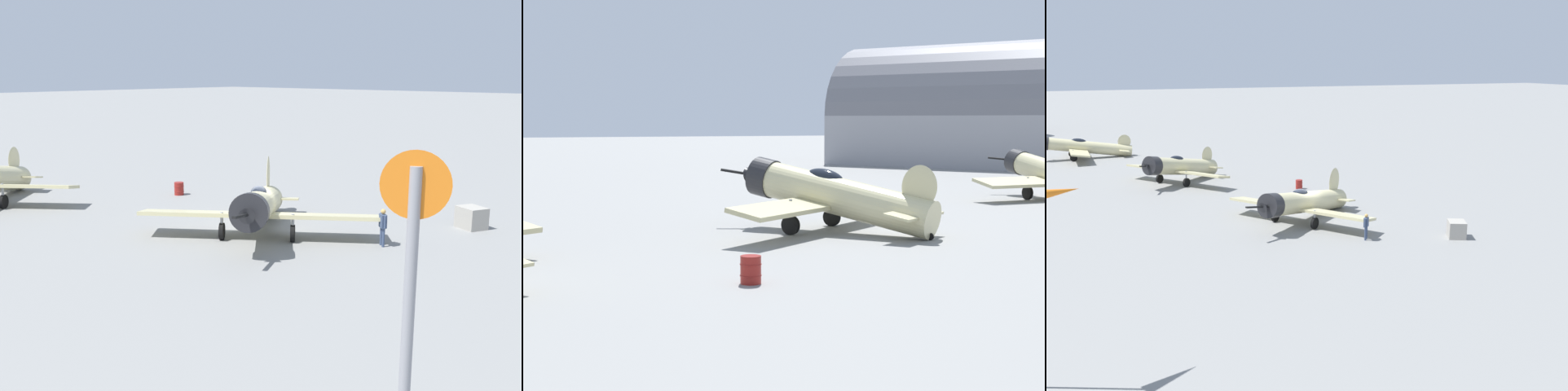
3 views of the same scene
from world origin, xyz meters
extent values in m
cylinder|color=beige|center=(6.10, -16.48, 1.48)|extent=(7.53, 6.33, 2.94)
cylinder|color=#232326|center=(9.17, -14.10, 2.16)|extent=(1.96, 2.05, 1.82)
cone|color=#232326|center=(9.68, -13.70, 2.27)|extent=(0.95, 0.96, 0.79)
cube|color=black|center=(9.80, -13.61, 2.27)|extent=(1.24, 2.46, 0.51)
ellipsoid|color=black|center=(6.74, -15.98, 2.29)|extent=(1.88, 1.70, 0.96)
cube|color=#C6BC89|center=(6.87, -15.88, 1.22)|extent=(8.29, 10.03, 0.46)
ellipsoid|color=beige|center=(3.38, -18.59, 2.06)|extent=(1.48, 1.18, 1.96)
cube|color=#C6BC89|center=(3.54, -18.46, 1.00)|extent=(2.95, 3.36, 0.29)
cylinder|color=#999BA0|center=(6.23, -14.25, 0.93)|extent=(0.14, 0.14, 1.06)
cylinder|color=black|center=(6.23, -14.25, 0.40)|extent=(0.75, 0.65, 0.80)
cylinder|color=#999BA0|center=(8.29, -16.91, 0.93)|extent=(0.14, 0.14, 1.06)
cylinder|color=black|center=(8.29, -16.91, 0.40)|extent=(0.75, 0.65, 0.80)
cylinder|color=black|center=(3.00, -18.89, 0.14)|extent=(0.28, 0.25, 0.28)
cylinder|color=#232326|center=(18.94, -33.85, 2.04)|extent=(1.22, 1.59, 1.64)
cone|color=#232326|center=(19.59, -33.81, 2.15)|extent=(0.68, 0.67, 0.71)
cube|color=black|center=(19.74, -33.80, 2.15)|extent=(1.58, 2.46, 0.37)
cylinder|color=#999BA0|center=(15.91, -32.43, 0.87)|extent=(0.14, 0.14, 0.93)
cylinder|color=black|center=(15.91, -32.43, 0.40)|extent=(0.81, 0.25, 0.80)
cylinder|color=maroon|center=(-3.03, -9.76, 0.41)|extent=(0.60, 0.60, 0.81)
torus|color=maroon|center=(-3.03, -9.76, 0.57)|extent=(0.64, 0.64, 0.04)
torus|color=maroon|center=(-3.03, -9.76, 0.24)|extent=(0.64, 0.64, 0.04)
cube|color=#939399|center=(43.27, -52.76, 2.53)|extent=(40.76, 34.96, 5.06)
cylinder|color=slate|center=(43.27, -52.76, 5.06)|extent=(40.76, 34.96, 14.62)
camera|label=1|loc=(20.91, 18.91, 7.71)|focal=40.83mm
camera|label=2|loc=(-25.83, -2.90, 4.71)|focal=57.94mm
camera|label=3|loc=(14.41, 36.86, 11.22)|focal=39.18mm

